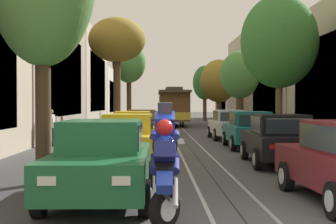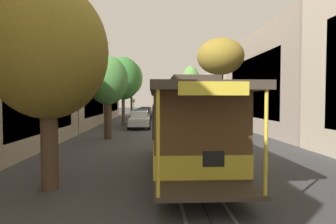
{
  "view_description": "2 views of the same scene",
  "coord_description": "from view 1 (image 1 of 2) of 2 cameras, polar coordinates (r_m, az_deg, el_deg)",
  "views": [
    {
      "loc": [
        -1.43,
        -7.2,
        1.91
      ],
      "look_at": [
        -0.68,
        24.84,
        1.36
      ],
      "focal_mm": 51.26,
      "sensor_mm": 36.0,
      "label": 1
    },
    {
      "loc": [
        1.21,
        44.42,
        2.59
      ],
      "look_at": [
        -0.52,
        11.16,
        1.18
      ],
      "focal_mm": 30.27,
      "sensor_mm": 36.0,
      "label": 2
    }
  ],
  "objects": [
    {
      "name": "pedestrian_on_left_pavement",
      "position": [
        22.04,
        -13.74,
        -1.57
      ],
      "size": [
        0.55,
        0.39,
        1.66
      ],
      "color": "#282D38",
      "rests_on": "ground"
    },
    {
      "name": "trolley_track_rails",
      "position": [
        36.56,
        0.91,
        -2.01
      ],
      "size": [
        1.14,
        70.56,
        0.01
      ],
      "color": "gray",
      "rests_on": "ground"
    },
    {
      "name": "parked_car_green_near_left",
      "position": [
        9.52,
        -7.88,
        -5.71
      ],
      "size": [
        2.02,
        4.37,
        1.58
      ],
      "color": "#1E6038",
      "rests_on": "ground"
    },
    {
      "name": "building_facade_right",
      "position": [
        37.39,
        15.56,
        3.6
      ],
      "size": [
        5.78,
        62.26,
        8.76
      ],
      "color": "#BCAD93",
      "rests_on": "ground"
    },
    {
      "name": "parked_car_yellow_mid_left",
      "position": [
        20.84,
        -4.25,
        -2.07
      ],
      "size": [
        2.1,
        4.4,
        1.58
      ],
      "color": "gold",
      "rests_on": "ground"
    },
    {
      "name": "parked_car_black_second_right",
      "position": [
        15.43,
        13.05,
        -3.17
      ],
      "size": [
        2.12,
        4.41,
        1.58
      ],
      "color": "black",
      "rests_on": "ground"
    },
    {
      "name": "parked_car_teal_mid_right",
      "position": [
        20.87,
        9.67,
        -2.08
      ],
      "size": [
        2.06,
        4.39,
        1.58
      ],
      "color": "#196B70",
      "rests_on": "ground"
    },
    {
      "name": "parked_car_brown_fourth_left",
      "position": [
        27.29,
        -3.16,
        -1.35
      ],
      "size": [
        2.14,
        4.42,
        1.58
      ],
      "color": "brown",
      "rests_on": "ground"
    },
    {
      "name": "ground_plane",
      "position": [
        32.31,
        1.2,
        -2.41
      ],
      "size": [
        160.0,
        160.0,
        0.0
      ],
      "primitive_type": "plane",
      "color": "#424244"
    },
    {
      "name": "street_tree_kerb_left_mid",
      "position": [
        48.35,
        -4.66,
        5.81
      ],
      "size": [
        3.36,
        3.41,
        8.12
      ],
      "color": "#4C3826",
      "rests_on": "ground"
    },
    {
      "name": "street_tree_kerb_right_second",
      "position": [
        23.19,
        13.09,
        8.13
      ],
      "size": [
        3.61,
        3.35,
        7.01
      ],
      "color": "brown",
      "rests_on": "ground"
    },
    {
      "name": "cable_car_trolley",
      "position": [
        41.22,
        0.65,
        0.63
      ],
      "size": [
        2.56,
        9.14,
        3.28
      ],
      "color": "brown",
      "rests_on": "ground"
    },
    {
      "name": "street_tree_kerb_right_mid",
      "position": [
        33.17,
        8.52,
        4.25
      ],
      "size": [
        2.72,
        2.21,
        5.52
      ],
      "color": "#4C3826",
      "rests_on": "ground"
    },
    {
      "name": "street_tree_kerb_right_fourth",
      "position": [
        43.77,
        6.07,
        3.64
      ],
      "size": [
        3.39,
        3.36,
        5.93
      ],
      "color": "brown",
      "rests_on": "ground"
    },
    {
      "name": "parked_car_yellow_second_left",
      "position": [
        15.5,
        -4.72,
        -3.12
      ],
      "size": [
        2.08,
        4.4,
        1.58
      ],
      "color": "gold",
      "rests_on": "ground"
    },
    {
      "name": "building_facade_left",
      "position": [
        36.87,
        -13.96,
        3.72
      ],
      "size": [
        5.79,
        62.26,
        8.4
      ],
      "color": "#BCAD93",
      "rests_on": "ground"
    },
    {
      "name": "street_tree_kerb_left_second",
      "position": [
        30.46,
        -6.09,
        8.35
      ],
      "size": [
        3.57,
        3.62,
        7.32
      ],
      "color": "brown",
      "rests_on": "ground"
    },
    {
      "name": "street_tree_kerb_right_far",
      "position": [
        54.3,
        4.39,
        3.43
      ],
      "size": [
        2.71,
        2.27,
        6.23
      ],
      "color": "#4C3826",
      "rests_on": "ground"
    },
    {
      "name": "parked_car_white_fourth_right",
      "position": [
        26.06,
        7.26,
        -1.47
      ],
      "size": [
        2.02,
        4.37,
        1.58
      ],
      "color": "silver",
      "rests_on": "ground"
    },
    {
      "name": "motorcycle_with_rider",
      "position": [
        7.66,
        -0.36,
        -5.75
      ],
      "size": [
        0.5,
        1.78,
        1.93
      ],
      "color": "black",
      "rests_on": "ground"
    }
  ]
}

